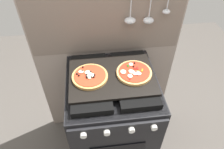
{
  "coord_description": "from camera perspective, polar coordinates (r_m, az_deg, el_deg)",
  "views": [
    {
      "loc": [
        -0.12,
        -0.96,
        1.86
      ],
      "look_at": [
        0.0,
        0.0,
        0.93
      ],
      "focal_mm": 34.23,
      "sensor_mm": 36.0,
      "label": 1
    }
  ],
  "objects": [
    {
      "name": "ground_plane",
      "position": [
        2.09,
        -0.0,
        -18.58
      ],
      "size": [
        4.0,
        4.0,
        0.0
      ],
      "primitive_type": "plane",
      "color": "#4C4742"
    },
    {
      "name": "pizza_left",
      "position": [
        1.33,
        -5.95,
        -0.47
      ],
      "size": [
        0.22,
        0.22,
        0.03
      ],
      "color": "tan",
      "rests_on": "baking_tray"
    },
    {
      "name": "pizza_right",
      "position": [
        1.36,
        5.85,
        0.66
      ],
      "size": [
        0.22,
        0.22,
        0.03
      ],
      "color": "tan",
      "rests_on": "baking_tray"
    },
    {
      "name": "kitchen_backsplash",
      "position": [
        1.68,
        -1.32,
        4.46
      ],
      "size": [
        1.1,
        0.09,
        1.55
      ],
      "color": "gray",
      "rests_on": "ground_plane"
    },
    {
      "name": "stove",
      "position": [
        1.71,
        0.01,
        -11.63
      ],
      "size": [
        0.6,
        0.64,
        0.9
      ],
      "color": "black",
      "rests_on": "ground_plane"
    },
    {
      "name": "baking_tray",
      "position": [
        1.35,
        -0.0,
        -0.55
      ],
      "size": [
        0.54,
        0.38,
        0.02
      ],
      "primitive_type": "cube",
      "color": "black",
      "rests_on": "stove"
    }
  ]
}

